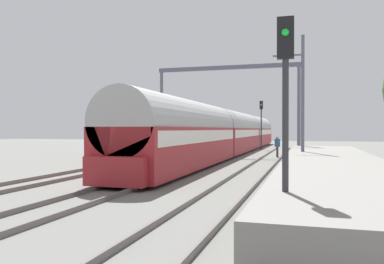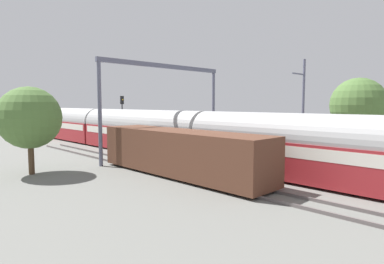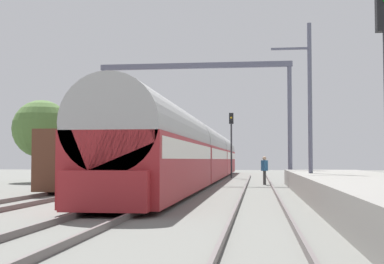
# 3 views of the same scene
# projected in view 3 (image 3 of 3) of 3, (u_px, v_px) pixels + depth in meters

# --- Properties ---
(ground) EXTENTS (120.00, 120.00, 0.00)m
(ground) POSITION_uv_depth(u_px,v_px,m) (142.00, 204.00, 18.94)
(ground) COLOR slate
(track_far_west) EXTENTS (1.52, 60.00, 0.16)m
(track_far_west) POSITION_uv_depth(u_px,v_px,m) (29.00, 200.00, 19.43)
(track_far_west) COLOR #605857
(track_far_west) RESTS_ON ground
(track_west) EXTENTS (1.52, 60.00, 0.16)m
(track_west) POSITION_uv_depth(u_px,v_px,m) (142.00, 201.00, 18.94)
(track_west) COLOR #605857
(track_west) RESTS_ON ground
(track_east) EXTENTS (1.52, 60.00, 0.16)m
(track_east) POSITION_uv_depth(u_px,v_px,m) (260.00, 202.00, 18.45)
(track_east) COLOR #605857
(track_east) RESTS_ON ground
(platform) EXTENTS (4.40, 28.00, 0.90)m
(platform) POSITION_uv_depth(u_px,v_px,m) (363.00, 189.00, 19.99)
(platform) COLOR gray
(platform) RESTS_ON ground
(passenger_train) EXTENTS (2.93, 49.20, 3.82)m
(passenger_train) POSITION_uv_depth(u_px,v_px,m) (201.00, 153.00, 38.72)
(passenger_train) COLOR maroon
(passenger_train) RESTS_ON ground
(freight_car) EXTENTS (2.80, 13.00, 2.70)m
(freight_car) POSITION_uv_depth(u_px,v_px,m) (106.00, 161.00, 29.26)
(freight_car) COLOR #563323
(freight_car) RESTS_ON ground
(person_crossing) EXTENTS (0.43, 0.46, 1.73)m
(person_crossing) POSITION_uv_depth(u_px,v_px,m) (264.00, 168.00, 32.94)
(person_crossing) COLOR #3D3D3D
(person_crossing) RESTS_ON ground
(railway_signal_far) EXTENTS (0.36, 0.30, 5.38)m
(railway_signal_far) POSITION_uv_depth(u_px,v_px,m) (231.00, 137.00, 44.62)
(railway_signal_far) COLOR #2D2D33
(railway_signal_far) RESTS_ON ground
(catenary_gantry) EXTENTS (12.63, 0.28, 7.86)m
(catenary_gantry) POSITION_uv_depth(u_px,v_px,m) (195.00, 97.00, 35.30)
(catenary_gantry) COLOR slate
(catenary_gantry) RESTS_ON ground
(catenary_pole_east_mid) EXTENTS (1.90, 0.20, 8.00)m
(catenary_pole_east_mid) POSITION_uv_depth(u_px,v_px,m) (309.00, 104.00, 25.40)
(catenary_pole_east_mid) COLOR slate
(catenary_pole_east_mid) RESTS_ON ground
(tree_west_background) EXTENTS (3.96, 3.96, 5.62)m
(tree_west_background) POSITION_uv_depth(u_px,v_px,m) (41.00, 129.00, 37.11)
(tree_west_background) COLOR #4C3826
(tree_west_background) RESTS_ON ground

